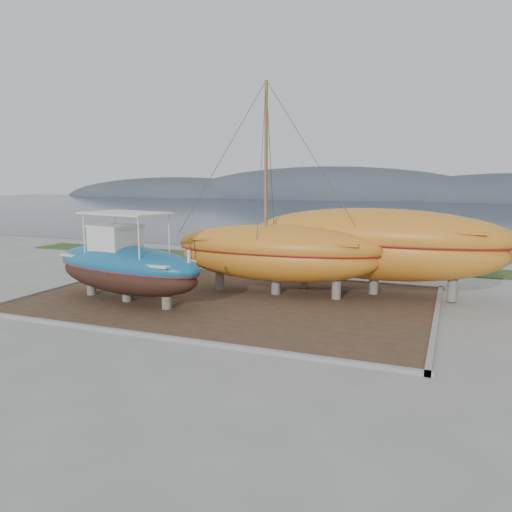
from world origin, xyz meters
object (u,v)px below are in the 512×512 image
at_px(blue_caique, 126,257).
at_px(orange_bare_hull, 375,253).
at_px(white_dinghy, 145,272).
at_px(orange_sailboat, 276,190).

bearing_deg(blue_caique, orange_bare_hull, 39.92).
relative_size(white_dinghy, orange_sailboat, 0.38).
bearing_deg(white_dinghy, orange_sailboat, -16.53).
bearing_deg(white_dinghy, blue_caique, -83.31).
relative_size(orange_sailboat, orange_bare_hull, 0.83).
bearing_deg(orange_bare_hull, orange_sailboat, -154.77).
height_order(orange_sailboat, orange_bare_hull, orange_sailboat).
bearing_deg(orange_sailboat, orange_bare_hull, 19.67).
height_order(blue_caique, white_dinghy, blue_caique).
bearing_deg(blue_caique, white_dinghy, 124.17).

